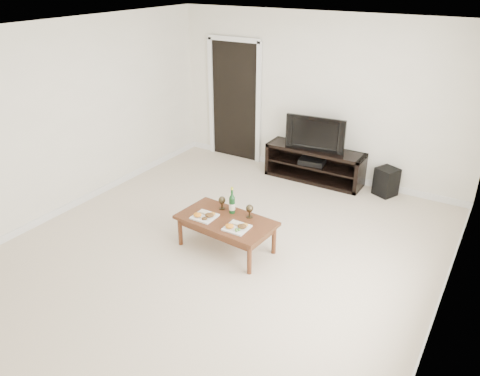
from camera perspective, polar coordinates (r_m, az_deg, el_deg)
name	(u,v)px	position (r m, az deg, el deg)	size (l,w,h in m)	color
floor	(225,249)	(5.89, -1.85, -7.38)	(5.50, 5.50, 0.00)	beige
back_wall	(319,98)	(7.66, 9.57, 10.82)	(5.00, 0.04, 2.60)	white
ceiling	(221,29)	(4.98, -2.29, 18.81)	(5.00, 5.50, 0.04)	white
doorway	(235,102)	(8.37, -0.64, 10.48)	(0.90, 0.02, 2.05)	black
media_console	(314,164)	(7.70, 9.06, 2.86)	(1.59, 0.45, 0.55)	black
television	(317,132)	(7.50, 9.34, 6.73)	(0.95, 0.12, 0.55)	black
av_receiver	(312,161)	(7.68, 8.78, 3.24)	(0.40, 0.30, 0.08)	black
subwoofer	(386,182)	(7.47, 17.40, 0.75)	(0.29, 0.29, 0.43)	black
coffee_table	(226,234)	(5.78, -1.68, -5.63)	(1.18, 0.64, 0.42)	#582B18
plate_left	(205,215)	(5.72, -4.35, -3.28)	(0.27, 0.27, 0.07)	white
plate_right	(237,226)	(5.47, -0.39, -4.65)	(0.27, 0.27, 0.07)	white
wine_bottle	(232,200)	(5.74, -0.98, -1.49)	(0.07, 0.07, 0.35)	#0F3816
goblet_left	(222,203)	(5.88, -2.21, -1.80)	(0.09, 0.09, 0.17)	#3C3321
goblet_right	(250,211)	(5.68, 1.17, -2.82)	(0.09, 0.09, 0.17)	#3C3321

